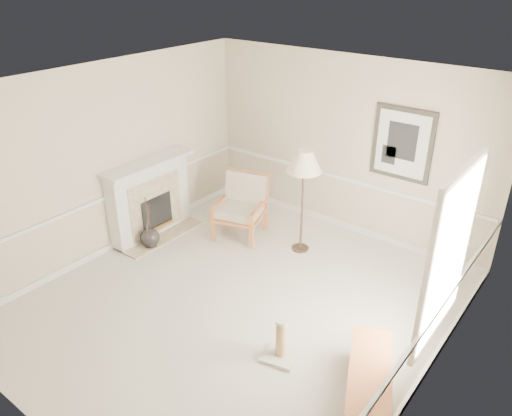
{
  "coord_description": "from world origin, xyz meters",
  "views": [
    {
      "loc": [
        3.51,
        -4.15,
        4.18
      ],
      "look_at": [
        -0.23,
        0.7,
        1.08
      ],
      "focal_mm": 35.0,
      "sensor_mm": 36.0,
      "label": 1
    }
  ],
  "objects_px": {
    "floor_vase": "(150,238)",
    "scratching_post": "(281,346)",
    "bench": "(369,384)",
    "floor_lamp": "(304,164)",
    "armchair": "(242,203)"
  },
  "relations": [
    {
      "from": "armchair",
      "to": "bench",
      "type": "height_order",
      "value": "armchair"
    },
    {
      "from": "armchair",
      "to": "floor_lamp",
      "type": "height_order",
      "value": "floor_lamp"
    },
    {
      "from": "floor_lamp",
      "to": "bench",
      "type": "xyz_separation_m",
      "value": [
        2.24,
        -2.17,
        -1.18
      ]
    },
    {
      "from": "floor_lamp",
      "to": "armchair",
      "type": "bearing_deg",
      "value": -173.8
    },
    {
      "from": "bench",
      "to": "scratching_post",
      "type": "bearing_deg",
      "value": 179.43
    },
    {
      "from": "floor_lamp",
      "to": "bench",
      "type": "distance_m",
      "value": 3.34
    },
    {
      "from": "armchair",
      "to": "bench",
      "type": "bearing_deg",
      "value": -48.92
    },
    {
      "from": "floor_vase",
      "to": "floor_lamp",
      "type": "xyz_separation_m",
      "value": [
        1.93,
        1.42,
        1.29
      ]
    },
    {
      "from": "scratching_post",
      "to": "bench",
      "type": "bearing_deg",
      "value": -0.57
    },
    {
      "from": "floor_vase",
      "to": "scratching_post",
      "type": "bearing_deg",
      "value": -13.6
    },
    {
      "from": "bench",
      "to": "scratching_post",
      "type": "relative_size",
      "value": 2.77
    },
    {
      "from": "floor_vase",
      "to": "bench",
      "type": "distance_m",
      "value": 4.24
    },
    {
      "from": "armchair",
      "to": "floor_lamp",
      "type": "relative_size",
      "value": 0.6
    },
    {
      "from": "armchair",
      "to": "bench",
      "type": "relative_size",
      "value": 0.67
    },
    {
      "from": "floor_vase",
      "to": "scratching_post",
      "type": "xyz_separation_m",
      "value": [
        3.07,
        -0.74,
        0.01
      ]
    }
  ]
}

